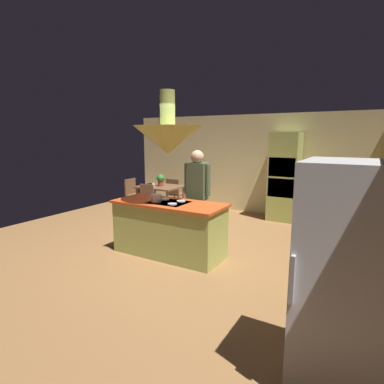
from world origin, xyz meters
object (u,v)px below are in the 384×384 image
object	(u,v)px
chair_facing_island	(144,200)
potted_plant_on_table	(161,179)
microwave_on_counter	(366,196)
cooking_pot_on_cooktop	(156,198)
chair_at_corner	(133,193)
canister_sugar	(364,212)
dining_table	(160,190)
kitchen_island	(169,228)
refrigerator	(347,282)
canister_flour	(363,215)
chair_by_back_wall	(175,192)
cup_on_table	(153,185)
oven_tower	(284,177)
person_at_island	(197,191)

from	to	relation	value
chair_facing_island	potted_plant_on_table	xyz separation A→B (m)	(0.03, 0.62, 0.42)
microwave_on_counter	cooking_pot_on_cooktop	size ratio (longest dim) A/B	2.56
chair_at_corner	canister_sugar	distance (m)	5.72
dining_table	potted_plant_on_table	xyz separation A→B (m)	(0.03, -0.02, 0.27)
kitchen_island	chair_at_corner	bearing A→B (deg)	141.09
refrigerator	canister_flour	xyz separation A→B (m)	(0.04, 1.93, 0.10)
dining_table	chair_at_corner	world-z (taller)	chair_at_corner
kitchen_island	chair_by_back_wall	bearing A→B (deg)	121.75
refrigerator	cup_on_table	distance (m)	5.81
oven_tower	chair_at_corner	size ratio (longest dim) A/B	2.40
cup_on_table	cooking_pot_on_cooktop	bearing A→B (deg)	-51.52
chair_facing_island	cup_on_table	distance (m)	0.53
dining_table	person_at_island	distance (m)	2.38
refrigerator	potted_plant_on_table	size ratio (longest dim) A/B	6.09
canister_sugar	cooking_pot_on_cooktop	distance (m)	3.05
kitchen_island	canister_sugar	world-z (taller)	canister_sugar
chair_by_back_wall	microwave_on_counter	distance (m)	4.75
refrigerator	canister_sugar	size ratio (longest dim) A/B	8.97
potted_plant_on_table	dining_table	bearing A→B (deg)	138.40
canister_flour	cup_on_table	bearing A→B (deg)	160.25
person_at_island	cup_on_table	bearing A→B (deg)	147.77
dining_table	chair_at_corner	size ratio (longest dim) A/B	1.20
chair_at_corner	canister_sugar	bearing A→B (deg)	-107.21
person_at_island	cooking_pot_on_cooktop	size ratio (longest dim) A/B	9.74
cup_on_table	canister_flour	xyz separation A→B (m)	(4.60, -1.65, 0.20)
dining_table	canister_sugar	size ratio (longest dim) A/B	5.14
chair_facing_island	canister_sugar	bearing A→B (deg)	-12.88
oven_tower	canister_sugar	distance (m)	3.32
oven_tower	person_at_island	bearing A→B (deg)	-109.88
person_at_island	canister_sugar	world-z (taller)	person_at_island
refrigerator	chair_facing_island	bearing A→B (deg)	144.98
chair_by_back_wall	cooking_pot_on_cooktop	distance (m)	3.30
dining_table	chair_by_back_wall	xyz separation A→B (m)	(0.00, 0.65, -0.15)
dining_table	canister_flour	bearing A→B (deg)	-22.34
dining_table	chair_facing_island	xyz separation A→B (m)	(0.00, -0.65, -0.15)
dining_table	refrigerator	bearing A→B (deg)	-40.18
oven_tower	chair_by_back_wall	size ratio (longest dim) A/B	2.40
refrigerator	chair_by_back_wall	size ratio (longest dim) A/B	2.10
refrigerator	chair_facing_island	xyz separation A→B (m)	(-4.50, 3.15, -0.41)
person_at_island	chair_by_back_wall	world-z (taller)	person_at_island
oven_tower	chair_by_back_wall	bearing A→B (deg)	-169.96
kitchen_island	chair_at_corner	distance (m)	3.34
chair_facing_island	chair_by_back_wall	world-z (taller)	same
canister_sugar	person_at_island	bearing A→B (deg)	174.57
refrigerator	person_at_island	world-z (taller)	refrigerator
chair_facing_island	chair_by_back_wall	size ratio (longest dim) A/B	1.00
chair_by_back_wall	person_at_island	bearing A→B (deg)	131.96
oven_tower	potted_plant_on_table	bearing A→B (deg)	-157.18
person_at_island	chair_facing_island	distance (m)	2.09
dining_table	cooking_pot_on_cooktop	distance (m)	2.73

